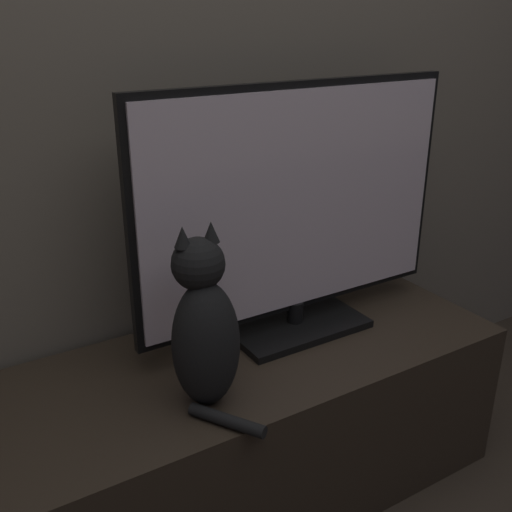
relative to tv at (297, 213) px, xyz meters
name	(u,v)px	position (x,y,z in m)	size (l,w,h in m)	color
tv_stand	(230,433)	(-0.24, -0.06, -0.55)	(1.47, 0.52, 0.44)	#33281E
tv	(297,213)	(0.00, 0.00, 0.00)	(0.91, 0.23, 0.66)	black
cat	(204,330)	(-0.36, -0.18, -0.15)	(0.16, 0.27, 0.42)	black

